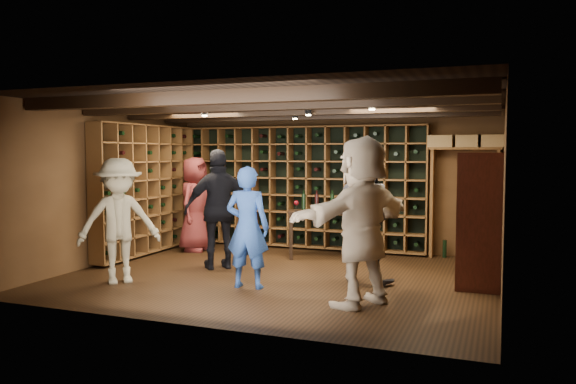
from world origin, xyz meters
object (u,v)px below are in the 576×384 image
at_px(man_blue_shirt, 248,227).
at_px(guest_woman_black, 220,209).
at_px(tasting_table, 319,216).
at_px(guest_red_floral, 195,204).
at_px(display_cabinet, 479,224).
at_px(man_grey_suit, 364,216).
at_px(guest_beige, 362,221).
at_px(guest_khaki, 119,221).

relative_size(man_blue_shirt, guest_woman_black, 0.88).
bearing_deg(tasting_table, guest_red_floral, 162.96).
xyz_separation_m(display_cabinet, man_blue_shirt, (-2.84, -1.01, -0.05)).
height_order(guest_woman_black, tasting_table, guest_woman_black).
bearing_deg(man_grey_suit, man_blue_shirt, 45.45).
bearing_deg(display_cabinet, guest_red_floral, 166.25).
bearing_deg(guest_beige, guest_red_floral, -95.02).
bearing_deg(guest_red_floral, guest_beige, -125.87).
bearing_deg(guest_red_floral, man_blue_shirt, -138.31).
relative_size(man_grey_suit, guest_beige, 0.93).
height_order(man_grey_suit, guest_beige, guest_beige).
xyz_separation_m(man_grey_suit, guest_khaki, (-3.12, -1.21, -0.07)).
height_order(display_cabinet, man_grey_suit, man_grey_suit).
xyz_separation_m(guest_beige, tasting_table, (-1.37, 2.69, -0.27)).
bearing_deg(guest_khaki, guest_red_floral, 52.29).
relative_size(guest_khaki, tasting_table, 1.44).
height_order(man_blue_shirt, man_grey_suit, man_grey_suit).
distance_m(guest_woman_black, tasting_table, 1.83).
distance_m(display_cabinet, guest_khaki, 4.80).
height_order(man_grey_suit, tasting_table, man_grey_suit).
relative_size(guest_beige, tasting_table, 1.67).
distance_m(guest_red_floral, guest_woman_black, 1.69).
relative_size(display_cabinet, guest_red_floral, 1.03).
relative_size(display_cabinet, man_grey_suit, 0.95).
xyz_separation_m(man_blue_shirt, tasting_table, (0.22, 2.40, -0.09)).
height_order(man_blue_shirt, guest_red_floral, guest_red_floral).
relative_size(guest_red_floral, guest_woman_black, 0.93).
distance_m(display_cabinet, man_blue_shirt, 3.01).
relative_size(man_blue_shirt, man_grey_suit, 0.87).
xyz_separation_m(display_cabinet, guest_beige, (-1.25, -1.31, 0.13)).
bearing_deg(guest_khaki, tasting_table, 9.49).
xyz_separation_m(guest_red_floral, guest_khaki, (0.32, -2.57, 0.00)).
bearing_deg(guest_beige, man_grey_suit, -138.78).
height_order(display_cabinet, guest_red_floral, display_cabinet).
height_order(guest_red_floral, tasting_table, guest_red_floral).
relative_size(man_blue_shirt, guest_khaki, 0.94).
bearing_deg(man_blue_shirt, display_cabinet, -165.92).
relative_size(man_blue_shirt, tasting_table, 1.36).
bearing_deg(man_blue_shirt, guest_woman_black, -52.15).
distance_m(man_blue_shirt, guest_beige, 1.63).
bearing_deg(tasting_table, guest_khaki, -147.38).
height_order(guest_woman_black, guest_beige, guest_beige).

